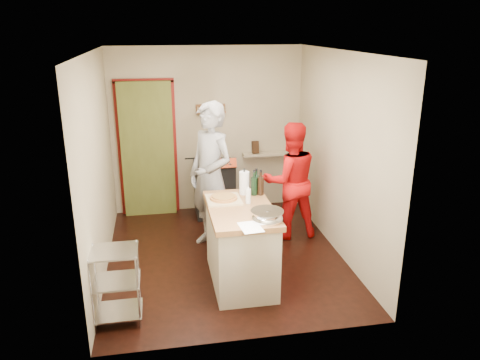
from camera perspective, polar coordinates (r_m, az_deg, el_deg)
The scene contains 10 objects.
floor at distance 6.24m, azimuth -1.86°, elevation -9.18°, with size 3.50×3.50×0.00m, color black.
back_wall at distance 7.47m, azimuth -8.85°, elevation 4.58°, with size 3.00×0.44×2.60m.
left_wall at distance 5.75m, azimuth -16.96°, elevation 1.53°, with size 0.04×3.50×2.60m, color tan.
right_wall at distance 6.14m, azimuth 12.01°, elevation 3.00°, with size 0.04×3.50×2.60m, color tan.
ceiling at distance 5.54m, azimuth -2.14°, elevation 15.50°, with size 3.00×3.50×0.02m, color white.
stove at distance 7.37m, azimuth -3.15°, elevation -0.96°, with size 0.60×0.63×1.00m.
wire_shelving at distance 4.96m, azimuth -14.90°, elevation -11.93°, with size 0.48×0.40×0.80m.
island at distance 5.47m, azimuth 0.13°, elevation -7.62°, with size 0.75×1.34×1.24m.
person_stripe at distance 6.15m, azimuth -3.59°, elevation 0.37°, with size 0.72×0.47×1.98m, color #B8B7BC.
person_red at distance 6.55m, azimuth 6.13°, elevation -0.07°, with size 0.80×0.63×1.65m, color red.
Camera 1 is at (-0.78, -5.48, 2.89)m, focal length 35.00 mm.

